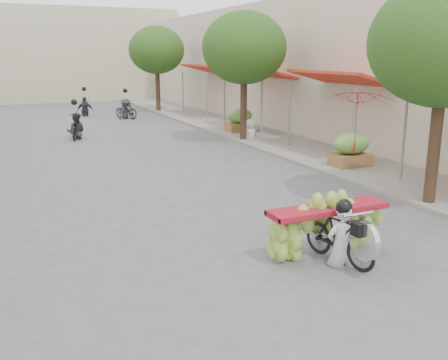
% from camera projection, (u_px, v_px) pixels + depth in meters
% --- Properties ---
extents(ground, '(120.00, 120.00, 0.00)m').
position_uv_depth(ground, '(353.00, 344.00, 6.30)').
color(ground, '#59595E').
rests_on(ground, ground).
extents(sidewalk_right, '(4.00, 60.00, 0.12)m').
position_uv_depth(sidewalk_right, '(265.00, 134.00, 22.33)').
color(sidewalk_right, gray).
rests_on(sidewalk_right, ground).
extents(shophouse_row_right, '(9.77, 40.00, 6.00)m').
position_uv_depth(shophouse_row_right, '(373.00, 67.00, 22.71)').
color(shophouse_row_right, beige).
rests_on(shophouse_row_right, ground).
extents(far_building, '(20.00, 6.00, 7.00)m').
position_uv_depth(far_building, '(46.00, 55.00, 39.03)').
color(far_building, '#BAB293').
rests_on(far_building, ground).
extents(street_tree_near, '(3.40, 3.40, 5.25)m').
position_uv_depth(street_tree_near, '(445.00, 43.00, 11.06)').
color(street_tree_near, '#3A2719').
rests_on(street_tree_near, ground).
extents(street_tree_mid, '(3.40, 3.40, 5.25)m').
position_uv_depth(street_tree_mid, '(244.00, 48.00, 19.90)').
color(street_tree_mid, '#3A2719').
rests_on(street_tree_mid, ground).
extents(street_tree_far, '(3.40, 3.40, 5.25)m').
position_uv_depth(street_tree_far, '(157.00, 50.00, 30.50)').
color(street_tree_far, '#3A2719').
rests_on(street_tree_far, ground).
extents(produce_crate_mid, '(1.20, 0.88, 1.16)m').
position_uv_depth(produce_crate_mid, '(351.00, 147.00, 15.66)').
color(produce_crate_mid, brown).
rests_on(produce_crate_mid, ground).
extents(produce_crate_far, '(1.20, 0.88, 1.16)m').
position_uv_depth(produce_crate_far, '(240.00, 118.00, 22.74)').
color(produce_crate_far, brown).
rests_on(produce_crate_far, ground).
extents(banana_motorbike, '(2.29, 1.82, 1.95)m').
position_uv_depth(banana_motorbike, '(335.00, 224.00, 8.74)').
color(banana_motorbike, black).
rests_on(banana_motorbike, ground).
extents(market_umbrella, '(2.43, 2.43, 1.94)m').
position_uv_depth(market_umbrella, '(360.00, 88.00, 14.69)').
color(market_umbrella, '#A71D16').
rests_on(market_umbrella, ground).
extents(pedestrian, '(0.83, 0.62, 1.51)m').
position_uv_depth(pedestrian, '(251.00, 119.00, 21.14)').
color(pedestrian, silver).
rests_on(pedestrian, ground).
extents(bg_motorbike_a, '(1.14, 1.90, 1.95)m').
position_uv_depth(bg_motorbike_a, '(76.00, 122.00, 21.34)').
color(bg_motorbike_a, black).
rests_on(bg_motorbike_a, ground).
extents(bg_motorbike_b, '(1.26, 1.60, 1.95)m').
position_uv_depth(bg_motorbike_b, '(126.00, 104.00, 27.97)').
color(bg_motorbike_b, black).
rests_on(bg_motorbike_b, ground).
extents(bg_motorbike_c, '(1.08, 1.63, 1.95)m').
position_uv_depth(bg_motorbike_c, '(85.00, 102.00, 29.29)').
color(bg_motorbike_c, black).
rests_on(bg_motorbike_c, ground).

